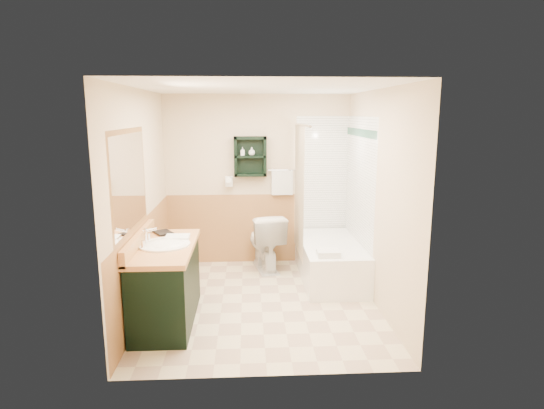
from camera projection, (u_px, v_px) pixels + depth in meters
The scene contains 25 objects.
floor at pixel (261, 302), 5.23m from camera, with size 3.00×3.00×0.00m, color beige.
back_wall at pixel (257, 180), 6.48m from camera, with size 2.60×0.04×2.40m, color beige.
left_wall at pixel (139, 201), 4.92m from camera, with size 0.04×3.00×2.40m, color beige.
right_wall at pixel (379, 199), 5.07m from camera, with size 0.04×3.00×2.40m, color beige.
ceiling at pixel (260, 86), 4.75m from camera, with size 2.60×3.00×0.04m, color white.
wainscot_left at pixel (146, 263), 5.06m from camera, with size 2.98×2.98×1.00m, color #BC794C, non-canonical shape.
wainscot_back at pixel (258, 228), 6.59m from camera, with size 2.58×2.58×1.00m, color #BC794C, non-canonical shape.
mirror_frame at pixel (129, 182), 4.33m from camera, with size 1.30×1.30×1.00m, color brown, non-canonical shape.
mirror_glass at pixel (130, 182), 4.33m from camera, with size 1.20×1.20×0.90m, color white, non-canonical shape.
tile_right at pixel (359, 200), 5.83m from camera, with size 1.50×1.50×2.10m, color white, non-canonical shape.
tile_back at pixel (329, 190), 6.52m from camera, with size 0.95×0.95×2.10m, color white, non-canonical shape.
tile_accent at pixel (360, 133), 5.66m from camera, with size 1.50×1.50×0.10m, color #134430, non-canonical shape.
wall_shelf at pixel (250, 156), 6.30m from camera, with size 0.45×0.15×0.55m, color black.
hair_dryer at pixel (229, 181), 6.37m from camera, with size 0.10×0.24×0.18m, color white, non-canonical shape.
towel_bar at pixel (282, 170), 6.40m from camera, with size 0.40×0.06×0.40m, color white, non-canonical shape.
curtain_rod at pixel (301, 125), 5.60m from camera, with size 0.03×0.03×1.60m, color silver.
shower_curtain at pixel (299, 190), 5.94m from camera, with size 1.05×1.05×1.70m, color #BEAB8F, non-canonical shape.
vanity at pixel (166, 283), 4.70m from camera, with size 0.59×1.29×0.82m, color black.
bathtub at pixel (330, 261), 5.92m from camera, with size 0.75×1.50×0.50m, color white.
toilet at pixel (265, 242), 6.29m from camera, with size 0.45×0.80×0.78m, color white.
counter_towel at pixel (177, 237), 4.83m from camera, with size 0.25×0.20×0.04m, color white.
vanity_book at pixel (155, 225), 4.99m from camera, with size 0.17×0.02×0.23m, color black.
tub_towel at pixel (328, 253), 5.31m from camera, with size 0.26×0.22×0.07m, color white.
soap_bottle_a at pixel (243, 154), 6.28m from camera, with size 0.05×0.12×0.05m, color white.
soap_bottle_b at pixel (252, 152), 6.28m from camera, with size 0.09×0.11×0.09m, color white.
Camera 1 is at (-0.15, -4.90, 2.14)m, focal length 30.00 mm.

